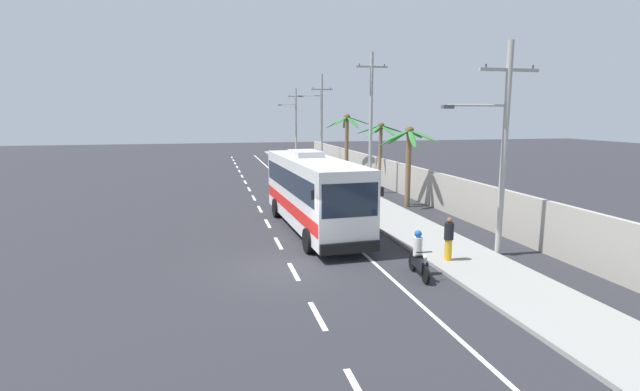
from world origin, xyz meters
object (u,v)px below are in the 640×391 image
(pedestrian_near_kerb, at_px, (449,238))
(utility_pole_nearest, at_px, (502,143))
(utility_pole_mid, at_px, (371,121))
(utility_pole_distant, at_px, (295,120))
(motorcycle_trailing, at_px, (419,258))
(pedestrian_midwalk, at_px, (340,177))
(palm_third, at_px, (409,148))
(coach_bus_foreground, at_px, (312,190))
(motorcycle_beside_bus, at_px, (314,190))
(utility_pole_far, at_px, (321,119))
(palm_second, at_px, (347,135))
(palm_nearest, at_px, (380,140))

(pedestrian_near_kerb, xyz_separation_m, utility_pole_nearest, (2.45, 0.60, 3.55))
(pedestrian_near_kerb, distance_m, utility_pole_mid, 17.03)
(pedestrian_near_kerb, distance_m, utility_pole_distant, 47.99)
(motorcycle_trailing, bearing_deg, pedestrian_midwalk, 82.89)
(palm_third, bearing_deg, coach_bus_foreground, -147.86)
(motorcycle_beside_bus, bearing_deg, pedestrian_near_kerb, -81.86)
(utility_pole_far, distance_m, utility_pole_distant, 15.72)
(utility_pole_mid, distance_m, palm_second, 6.54)
(pedestrian_midwalk, height_order, palm_third, palm_third)
(utility_pole_nearest, bearing_deg, utility_pole_distant, 89.77)
(coach_bus_foreground, relative_size, utility_pole_nearest, 1.34)
(utility_pole_distant, height_order, palm_second, utility_pole_distant)
(motorcycle_trailing, relative_size, palm_third, 0.39)
(palm_third, bearing_deg, pedestrian_near_kerb, -105.58)
(coach_bus_foreground, height_order, palm_second, palm_second)
(coach_bus_foreground, height_order, utility_pole_nearest, utility_pole_nearest)
(motorcycle_beside_bus, relative_size, utility_pole_far, 0.20)
(utility_pole_nearest, xyz_separation_m, utility_pole_distant, (0.19, 47.16, 0.31))
(palm_nearest, bearing_deg, utility_pole_distant, 93.75)
(motorcycle_trailing, relative_size, pedestrian_midwalk, 1.11)
(utility_pole_distant, distance_m, palm_third, 36.80)
(pedestrian_midwalk, distance_m, palm_second, 6.07)
(motorcycle_trailing, distance_m, palm_third, 13.32)
(motorcycle_trailing, height_order, palm_nearest, palm_nearest)
(coach_bus_foreground, distance_m, palm_nearest, 15.70)
(motorcycle_trailing, height_order, palm_second, palm_second)
(motorcycle_beside_bus, distance_m, utility_pole_mid, 6.64)
(pedestrian_near_kerb, relative_size, utility_pole_far, 0.17)
(palm_nearest, bearing_deg, utility_pole_mid, -120.39)
(palm_third, bearing_deg, utility_pole_distant, 90.67)
(motorcycle_beside_bus, height_order, palm_nearest, palm_nearest)
(palm_second, relative_size, palm_third, 1.15)
(palm_nearest, bearing_deg, motorcycle_trailing, -106.55)
(utility_pole_distant, bearing_deg, palm_third, -89.33)
(motorcycle_beside_bus, height_order, pedestrian_midwalk, pedestrian_midwalk)
(utility_pole_mid, bearing_deg, coach_bus_foreground, -123.20)
(utility_pole_distant, distance_m, palm_nearest, 28.08)
(coach_bus_foreground, distance_m, utility_pole_far, 26.43)
(utility_pole_nearest, bearing_deg, palm_third, 86.60)
(pedestrian_near_kerb, bearing_deg, palm_nearest, -173.92)
(coach_bus_foreground, xyz_separation_m, utility_pole_distant, (6.55, 41.16, 2.88))
(utility_pole_nearest, bearing_deg, palm_second, 89.73)
(utility_pole_far, bearing_deg, utility_pole_nearest, -90.07)
(palm_nearest, relative_size, palm_third, 1.02)
(pedestrian_midwalk, relative_size, palm_third, 0.36)
(pedestrian_near_kerb, xyz_separation_m, utility_pole_mid, (2.45, 16.32, 4.19))
(utility_pole_distant, distance_m, palm_second, 25.03)
(pedestrian_near_kerb, height_order, utility_pole_nearest, utility_pole_nearest)
(pedestrian_midwalk, height_order, palm_second, palm_second)
(utility_pole_mid, height_order, utility_pole_far, utility_pole_mid)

